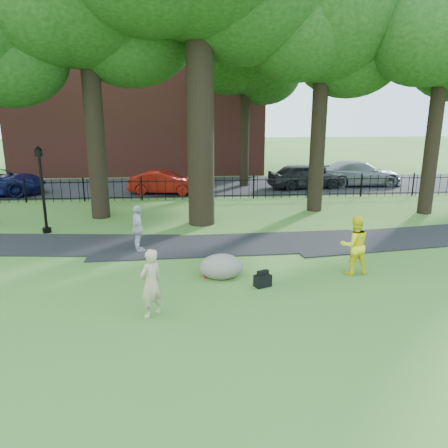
{
  "coord_description": "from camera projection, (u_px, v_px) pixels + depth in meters",
  "views": [
    {
      "loc": [
        -0.6,
        -11.08,
        4.85
      ],
      "look_at": [
        0.53,
        2.0,
        1.3
      ],
      "focal_mm": 35.0,
      "sensor_mm": 36.0,
      "label": 1
    }
  ],
  "objects": [
    {
      "name": "ground",
      "position": [
        211.0,
        289.0,
        11.98
      ],
      "size": [
        120.0,
        120.0,
        0.0
      ],
      "primitive_type": "plane",
      "color": "#406E26",
      "rests_on": "ground"
    },
    {
      "name": "footpath",
      "position": [
        232.0,
        245.0,
        15.81
      ],
      "size": [
        36.07,
        3.85,
        0.03
      ],
      "primitive_type": "cube",
      "rotation": [
        0.0,
        0.0,
        0.03
      ],
      "color": "black",
      "rests_on": "ground"
    },
    {
      "name": "street",
      "position": [
        197.0,
        186.0,
        27.37
      ],
      "size": [
        80.0,
        7.0,
        0.02
      ],
      "primitive_type": "cube",
      "color": "black",
      "rests_on": "ground"
    },
    {
      "name": "iron_fence",
      "position": [
        198.0,
        188.0,
        23.36
      ],
      "size": [
        44.0,
        0.04,
        1.2
      ],
      "color": "black",
      "rests_on": "ground"
    },
    {
      "name": "brick_building",
      "position": [
        140.0,
        91.0,
        33.17
      ],
      "size": [
        18.0,
        8.0,
        12.0
      ],
      "primitive_type": "cube",
      "color": "brown",
      "rests_on": "ground"
    },
    {
      "name": "tree_row",
      "position": [
        210.0,
        23.0,
        17.97
      ],
      "size": [
        26.82,
        7.96,
        12.42
      ],
      "color": "black",
      "rests_on": "ground"
    },
    {
      "name": "woman",
      "position": [
        151.0,
        283.0,
        10.26
      ],
      "size": [
        0.72,
        0.71,
        1.67
      ],
      "primitive_type": "imported",
      "rotation": [
        0.0,
        0.0,
        3.89
      ],
      "color": "tan",
      "rests_on": "ground"
    },
    {
      "name": "man",
      "position": [
        354.0,
        245.0,
        12.89
      ],
      "size": [
        0.89,
        0.71,
        1.78
      ],
      "primitive_type": "imported",
      "rotation": [
        0.0,
        0.0,
        3.18
      ],
      "color": "yellow",
      "rests_on": "ground"
    },
    {
      "name": "pedestrian",
      "position": [
        138.0,
        229.0,
        14.88
      ],
      "size": [
        0.66,
        1.03,
        1.63
      ],
      "primitive_type": "imported",
      "rotation": [
        0.0,
        0.0,
        1.87
      ],
      "color": "#BAB9BE",
      "rests_on": "ground"
    },
    {
      "name": "boulder",
      "position": [
        221.0,
        265.0,
        12.76
      ],
      "size": [
        1.39,
        1.12,
        0.74
      ],
      "primitive_type": "ellipsoid",
      "rotation": [
        0.0,
        0.0,
        -0.14
      ],
      "color": "slate",
      "rests_on": "ground"
    },
    {
      "name": "lamppost",
      "position": [
        43.0,
        191.0,
        16.94
      ],
      "size": [
        0.34,
        0.34,
        3.41
      ],
      "rotation": [
        0.0,
        0.0,
        -0.23
      ],
      "color": "black",
      "rests_on": "ground"
    },
    {
      "name": "backpack",
      "position": [
        263.0,
        281.0,
        12.13
      ],
      "size": [
        0.52,
        0.44,
        0.34
      ],
      "primitive_type": "cube",
      "rotation": [
        0.0,
        0.0,
        0.41
      ],
      "color": "black",
      "rests_on": "ground"
    },
    {
      "name": "red_bag",
      "position": [
        209.0,
        273.0,
        12.82
      ],
      "size": [
        0.36,
        0.26,
        0.22
      ],
      "primitive_type": "cube",
      "rotation": [
        0.0,
        0.0,
        0.18
      ],
      "color": "maroon",
      "rests_on": "ground"
    },
    {
      "name": "red_sedan",
      "position": [
        164.0,
        182.0,
        24.91
      ],
      "size": [
        4.13,
        1.93,
        1.31
      ],
      "primitive_type": "imported",
      "rotation": [
        0.0,
        0.0,
        1.43
      ],
      "color": "maroon",
      "rests_on": "ground"
    },
    {
      "name": "grey_car",
      "position": [
        305.0,
        176.0,
        26.53
      ],
      "size": [
        4.68,
        2.41,
        1.52
      ],
      "primitive_type": "imported",
      "rotation": [
        0.0,
        0.0,
        1.71
      ],
      "color": "black",
      "rests_on": "ground"
    },
    {
      "name": "silver_car",
      "position": [
        359.0,
        173.0,
        27.5
      ],
      "size": [
        5.34,
        2.25,
        1.54
      ],
      "primitive_type": "imported",
      "rotation": [
        0.0,
        0.0,
        1.59
      ],
      "color": "gray",
      "rests_on": "ground"
    }
  ]
}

